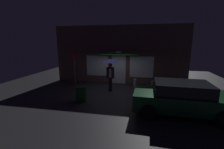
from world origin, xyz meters
TOP-DOWN VIEW (x-y plane):
  - ground_plane at (0.00, 0.00)m, footprint 18.00×18.00m
  - building_facade at (0.00, 2.34)m, footprint 10.20×1.00m
  - person_with_umbrella at (-0.22, 0.10)m, footprint 1.14×1.14m
  - parked_car at (3.54, -2.49)m, footprint 4.19×2.15m
  - street_sign_post at (-3.26, 1.31)m, footprint 0.40×0.07m
  - sidewalk_bollard at (1.34, 1.33)m, footprint 0.23×0.23m
  - sidewalk_bollard_2 at (2.58, 1.54)m, footprint 0.22×0.22m
  - trash_bin at (-1.43, -1.94)m, footprint 0.58×0.58m

SIDE VIEW (x-z plane):
  - ground_plane at x=0.00m, z-range 0.00..0.00m
  - sidewalk_bollard_2 at x=2.58m, z-range 0.00..0.48m
  - sidewalk_bollard at x=1.34m, z-range 0.00..0.59m
  - trash_bin at x=-1.43m, z-range 0.00..0.83m
  - parked_car at x=3.54m, z-range 0.02..1.48m
  - street_sign_post at x=-3.26m, z-range 0.16..2.57m
  - person_with_umbrella at x=-0.22m, z-range 0.64..2.77m
  - building_facade at x=0.00m, z-range -0.02..4.42m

